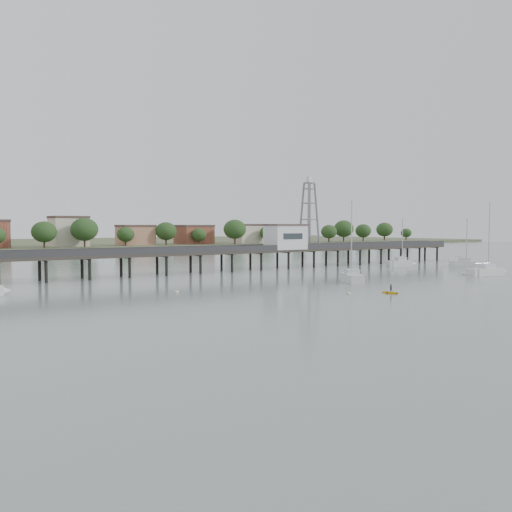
{
  "coord_description": "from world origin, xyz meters",
  "views": [
    {
      "loc": [
        -49.13,
        -33.52,
        8.86
      ],
      "look_at": [
        4.63,
        42.0,
        4.0
      ],
      "focal_mm": 40.0,
      "sensor_mm": 36.0,
      "label": 1
    }
  ],
  "objects_px": {
    "pier": "(179,254)",
    "sailboat_d": "(492,271)",
    "sailboat_c": "(350,277)",
    "yellow_dinghy": "(391,294)",
    "sailboat_e": "(469,264)",
    "lattice_tower": "(309,216)",
    "sailboat_f": "(404,263)"
  },
  "relations": [
    {
      "from": "pier",
      "to": "sailboat_d",
      "type": "distance_m",
      "value": 57.23
    },
    {
      "from": "sailboat_c",
      "to": "yellow_dinghy",
      "type": "relative_size",
      "value": 5.66
    },
    {
      "from": "sailboat_c",
      "to": "sailboat_e",
      "type": "xyz_separation_m",
      "value": [
        44.05,
        8.04,
        0.01
      ]
    },
    {
      "from": "pier",
      "to": "sailboat_e",
      "type": "xyz_separation_m",
      "value": [
        60.31,
        -19.73,
        -3.14
      ]
    },
    {
      "from": "lattice_tower",
      "to": "sailboat_d",
      "type": "bearing_deg",
      "value": -67.63
    },
    {
      "from": "sailboat_e",
      "to": "yellow_dinghy",
      "type": "relative_size",
      "value": 4.63
    },
    {
      "from": "sailboat_e",
      "to": "yellow_dinghy",
      "type": "height_order",
      "value": "sailboat_e"
    },
    {
      "from": "yellow_dinghy",
      "to": "sailboat_c",
      "type": "bearing_deg",
      "value": 58.68
    },
    {
      "from": "pier",
      "to": "yellow_dinghy",
      "type": "distance_m",
      "value": 44.08
    },
    {
      "from": "sailboat_c",
      "to": "yellow_dinghy",
      "type": "height_order",
      "value": "sailboat_c"
    },
    {
      "from": "sailboat_d",
      "to": "sailboat_f",
      "type": "xyz_separation_m",
      "value": [
        4.82,
        24.18,
        0.01
      ]
    },
    {
      "from": "sailboat_f",
      "to": "pier",
      "type": "bearing_deg",
      "value": -175.59
    },
    {
      "from": "sailboat_f",
      "to": "yellow_dinghy",
      "type": "xyz_separation_m",
      "value": [
        -41.89,
        -32.88,
        -0.65
      ]
    },
    {
      "from": "pier",
      "to": "lattice_tower",
      "type": "xyz_separation_m",
      "value": [
        31.5,
        0.0,
        7.31
      ]
    },
    {
      "from": "yellow_dinghy",
      "to": "pier",
      "type": "bearing_deg",
      "value": 96.62
    },
    {
      "from": "sailboat_e",
      "to": "lattice_tower",
      "type": "bearing_deg",
      "value": -169.36
    },
    {
      "from": "lattice_tower",
      "to": "sailboat_f",
      "type": "height_order",
      "value": "lattice_tower"
    },
    {
      "from": "lattice_tower",
      "to": "sailboat_f",
      "type": "distance_m",
      "value": 23.93
    },
    {
      "from": "sailboat_d",
      "to": "yellow_dinghy",
      "type": "bearing_deg",
      "value": -157.97
    },
    {
      "from": "sailboat_e",
      "to": "sailboat_f",
      "type": "height_order",
      "value": "sailboat_f"
    },
    {
      "from": "sailboat_d",
      "to": "sailboat_f",
      "type": "distance_m",
      "value": 24.66
    },
    {
      "from": "sailboat_d",
      "to": "lattice_tower",
      "type": "bearing_deg",
      "value": 121.2
    },
    {
      "from": "lattice_tower",
      "to": "yellow_dinghy",
      "type": "relative_size",
      "value": 6.44
    },
    {
      "from": "lattice_tower",
      "to": "yellow_dinghy",
      "type": "distance_m",
      "value": 50.04
    },
    {
      "from": "pier",
      "to": "sailboat_d",
      "type": "relative_size",
      "value": 10.73
    },
    {
      "from": "pier",
      "to": "yellow_dinghy",
      "type": "xyz_separation_m",
      "value": [
        8.57,
        -43.07,
        -3.79
      ]
    },
    {
      "from": "sailboat_f",
      "to": "yellow_dinghy",
      "type": "distance_m",
      "value": 53.26
    },
    {
      "from": "pier",
      "to": "sailboat_e",
      "type": "distance_m",
      "value": 63.53
    },
    {
      "from": "sailboat_c",
      "to": "lattice_tower",
      "type": "bearing_deg",
      "value": 2.46
    },
    {
      "from": "yellow_dinghy",
      "to": "sailboat_f",
      "type": "bearing_deg",
      "value": 33.48
    },
    {
      "from": "pier",
      "to": "sailboat_f",
      "type": "distance_m",
      "value": 51.58
    },
    {
      "from": "sailboat_e",
      "to": "sailboat_f",
      "type": "distance_m",
      "value": 13.71
    }
  ]
}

